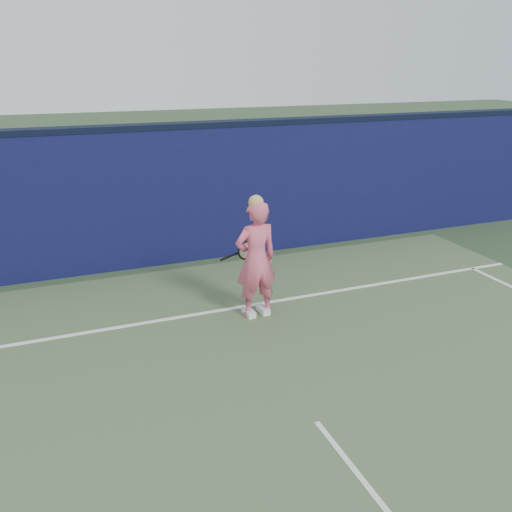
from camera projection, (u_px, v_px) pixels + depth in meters
name	position (u px, v px, depth m)	size (l,w,h in m)	color
ground	(368.00, 488.00, 4.92)	(80.00, 80.00, 0.00)	#2D4429
backstop_wall	(184.00, 196.00, 10.18)	(24.00, 0.40, 2.50)	#0C0E39
wall_cap	(181.00, 125.00, 9.74)	(24.00, 0.42, 0.10)	black
player	(256.00, 259.00, 7.97)	(0.68, 0.47, 1.86)	#E15776
racket	(244.00, 251.00, 8.34)	(0.56, 0.13, 0.30)	black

